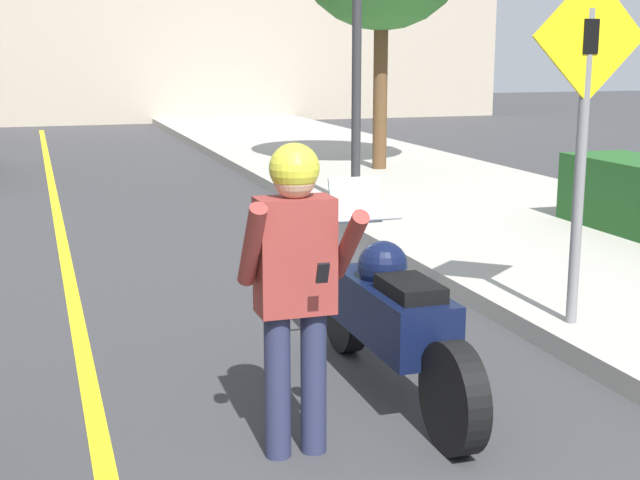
# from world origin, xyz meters

# --- Properties ---
(road_center_line) EXTENTS (0.12, 36.00, 0.01)m
(road_center_line) POSITION_xyz_m (-0.60, 6.00, 0.00)
(road_center_line) COLOR yellow
(road_center_line) RESTS_ON ground
(motorcycle) EXTENTS (0.62, 2.38, 1.29)m
(motorcycle) POSITION_xyz_m (1.22, 3.33, 0.50)
(motorcycle) COLOR black
(motorcycle) RESTS_ON ground
(person_biker) EXTENTS (0.59, 0.46, 1.68)m
(person_biker) POSITION_xyz_m (0.41, 2.67, 1.03)
(person_biker) COLOR #282D4C
(person_biker) RESTS_ON ground
(crossing_sign) EXTENTS (0.91, 0.08, 2.53)m
(crossing_sign) POSITION_xyz_m (2.88, 3.84, 1.68)
(crossing_sign) COLOR slate
(crossing_sign) RESTS_ON sidewalk_curb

